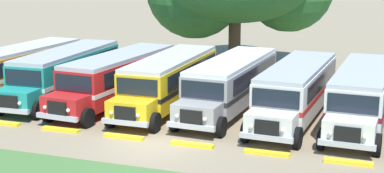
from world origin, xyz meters
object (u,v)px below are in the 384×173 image
object	(u,v)px
parked_bus_slot_1	(65,71)
parked_bus_slot_5	(296,89)
parked_bus_slot_6	(362,93)
parked_bus_slot_2	(118,76)
parked_bus_slot_0	(20,67)
parked_bus_slot_4	(231,82)
parked_bus_slot_3	(169,79)

from	to	relation	value
parked_bus_slot_1	parked_bus_slot_5	bearing A→B (deg)	88.23
parked_bus_slot_5	parked_bus_slot_6	xyz separation A→B (m)	(3.33, 0.17, 0.00)
parked_bus_slot_5	parked_bus_slot_1	bearing A→B (deg)	-87.23
parked_bus_slot_2	parked_bus_slot_5	xyz separation A→B (m)	(10.25, 0.22, 0.00)
parked_bus_slot_0	parked_bus_slot_4	distance (m)	13.60
parked_bus_slot_1	parked_bus_slot_6	world-z (taller)	same
parked_bus_slot_1	parked_bus_slot_6	xyz separation A→B (m)	(17.28, 0.09, 0.00)
parked_bus_slot_4	parked_bus_slot_3	bearing A→B (deg)	-79.87
parked_bus_slot_1	parked_bus_slot_5	xyz separation A→B (m)	(13.95, -0.08, 0.00)
parked_bus_slot_2	parked_bus_slot_4	distance (m)	6.62
parked_bus_slot_0	parked_bus_slot_1	bearing A→B (deg)	92.02
parked_bus_slot_1	parked_bus_slot_4	bearing A→B (deg)	90.82
parked_bus_slot_0	parked_bus_slot_3	bearing A→B (deg)	93.11
parked_bus_slot_0	parked_bus_slot_2	xyz separation A→B (m)	(7.01, -0.41, 0.00)
parked_bus_slot_2	parked_bus_slot_6	distance (m)	13.59
parked_bus_slot_4	parked_bus_slot_6	size ratio (longest dim) A/B	1.00
parked_bus_slot_4	parked_bus_slot_5	distance (m)	3.70
parked_bus_slot_0	parked_bus_slot_6	bearing A→B (deg)	93.76
parked_bus_slot_3	parked_bus_slot_6	xyz separation A→B (m)	(10.50, 0.11, 0.00)
parked_bus_slot_1	parked_bus_slot_2	size ratio (longest dim) A/B	0.99
parked_bus_slot_2	parked_bus_slot_4	bearing A→B (deg)	101.09
parked_bus_slot_0	parked_bus_slot_1	xyz separation A→B (m)	(3.31, -0.10, 0.00)
parked_bus_slot_2	parked_bus_slot_3	world-z (taller)	same
parked_bus_slot_2	parked_bus_slot_6	bearing A→B (deg)	96.58
parked_bus_slot_3	parked_bus_slot_1	bearing A→B (deg)	-90.12
parked_bus_slot_1	parked_bus_slot_2	world-z (taller)	same
parked_bus_slot_0	parked_bus_slot_4	xyz separation A→B (m)	(13.60, 0.30, 0.00)
parked_bus_slot_2	parked_bus_slot_4	xyz separation A→B (m)	(6.58, 0.71, 0.00)
parked_bus_slot_1	parked_bus_slot_5	size ratio (longest dim) A/B	1.00
parked_bus_slot_0	parked_bus_slot_2	world-z (taller)	same
parked_bus_slot_3	parked_bus_slot_4	xyz separation A→B (m)	(3.51, 0.43, 0.00)
parked_bus_slot_6	parked_bus_slot_4	bearing A→B (deg)	-90.22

